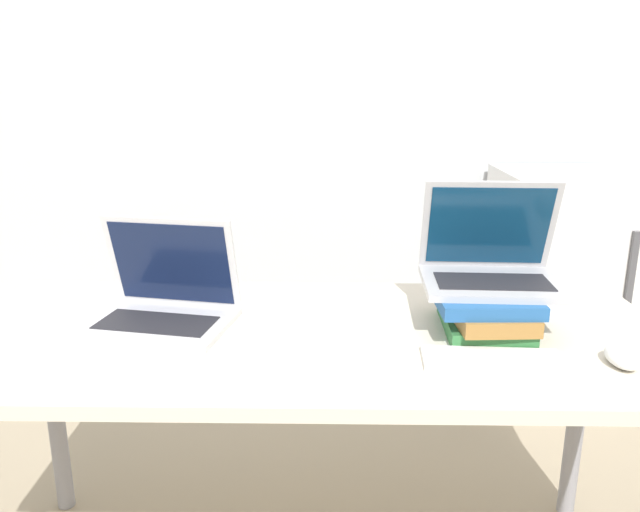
{
  "coord_description": "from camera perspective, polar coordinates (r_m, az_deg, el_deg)",
  "views": [
    {
      "loc": [
        0.04,
        -0.98,
        1.26
      ],
      "look_at": [
        0.02,
        0.35,
        0.89
      ],
      "focal_mm": 35.0,
      "sensor_mm": 36.0,
      "label": 1
    }
  ],
  "objects": [
    {
      "name": "desk",
      "position": [
        1.48,
        -0.88,
        -9.44
      ],
      "size": [
        1.65,
        0.71,
        0.71
      ],
      "color": "beige",
      "rests_on": "ground_plane"
    },
    {
      "name": "mouse",
      "position": [
        1.42,
        25.89,
        -8.3
      ],
      "size": [
        0.06,
        0.1,
        0.04
      ],
      "color": "white",
      "rests_on": "desk"
    },
    {
      "name": "wall_back",
      "position": [
        2.85,
        0.06,
        17.48
      ],
      "size": [
        8.0,
        0.05,
        2.7
      ],
      "color": "silver",
      "rests_on": "ground_plane"
    },
    {
      "name": "laptop_left",
      "position": [
        1.52,
        -14.11,
        -4.17
      ],
      "size": [
        0.36,
        0.3,
        0.25
      ],
      "color": "silver",
      "rests_on": "desk"
    },
    {
      "name": "laptop_on_books",
      "position": [
        1.5,
        15.31,
        -0.67
      ],
      "size": [
        0.32,
        0.25,
        0.24
      ],
      "color": "#B2B2B7",
      "rests_on": "book_stack"
    },
    {
      "name": "wireless_keyboard",
      "position": [
        1.34,
        15.47,
        -9.09
      ],
      "size": [
        0.29,
        0.12,
        0.01
      ],
      "color": "white",
      "rests_on": "desk"
    },
    {
      "name": "mini_fridge",
      "position": [
        2.83,
        21.06,
        -1.98
      ],
      "size": [
        0.54,
        0.53,
        0.91
      ],
      "color": "white",
      "rests_on": "ground_plane"
    },
    {
      "name": "book_stack",
      "position": [
        1.49,
        14.74,
        -4.65
      ],
      "size": [
        0.22,
        0.28,
        0.1
      ],
      "color": "#33753D",
      "rests_on": "desk"
    }
  ]
}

